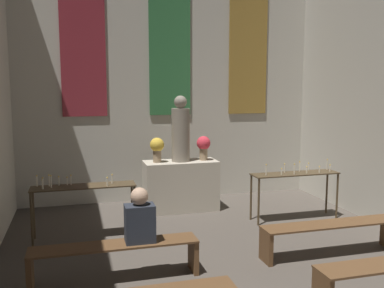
{
  "coord_description": "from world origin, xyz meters",
  "views": [
    {
      "loc": [
        -1.9,
        0.77,
        2.34
      ],
      "look_at": [
        0.0,
        7.66,
        1.37
      ],
      "focal_mm": 40.0,
      "sensor_mm": 36.0,
      "label": 1
    }
  ],
  "objects": [
    {
      "name": "wall_back",
      "position": [
        0.0,
        9.41,
        2.78
      ],
      "size": [
        6.29,
        0.16,
        5.5
      ],
      "color": "beige",
      "rests_on": "ground_plane"
    },
    {
      "name": "altar",
      "position": [
        0.0,
        8.46,
        0.47
      ],
      "size": [
        1.38,
        0.59,
        0.94
      ],
      "color": "#BCB29E",
      "rests_on": "ground_plane"
    },
    {
      "name": "statue",
      "position": [
        0.0,
        8.46,
        1.5
      ],
      "size": [
        0.34,
        0.34,
        1.23
      ],
      "color": "gray",
      "rests_on": "altar"
    },
    {
      "name": "flower_vase_left",
      "position": [
        -0.45,
        8.46,
        1.22
      ],
      "size": [
        0.26,
        0.26,
        0.46
      ],
      "color": "#937A5B",
      "rests_on": "altar"
    },
    {
      "name": "flower_vase_right",
      "position": [
        0.45,
        8.46,
        1.22
      ],
      "size": [
        0.26,
        0.26,
        0.46
      ],
      "color": "#937A5B",
      "rests_on": "altar"
    },
    {
      "name": "candle_rack_left",
      "position": [
        -1.81,
        7.38,
        0.72
      ],
      "size": [
        1.57,
        0.38,
        1.02
      ],
      "color": "#473823",
      "rests_on": "ground_plane"
    },
    {
      "name": "candle_rack_right",
      "position": [
        1.81,
        7.38,
        0.72
      ],
      "size": [
        1.57,
        0.38,
        1.03
      ],
      "color": "#473823",
      "rests_on": "ground_plane"
    },
    {
      "name": "pew_back_left",
      "position": [
        -1.48,
        5.77,
        0.33
      ],
      "size": [
        2.01,
        0.36,
        0.46
      ],
      "color": "brown",
      "rests_on": "ground_plane"
    },
    {
      "name": "pew_back_right",
      "position": [
        1.48,
        5.77,
        0.33
      ],
      "size": [
        2.01,
        0.36,
        0.46
      ],
      "color": "brown",
      "rests_on": "ground_plane"
    },
    {
      "name": "person_seated",
      "position": [
        -1.18,
        5.77,
        0.75
      ],
      "size": [
        0.36,
        0.24,
        0.68
      ],
      "color": "#282D38",
      "rests_on": "pew_back_left"
    }
  ]
}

